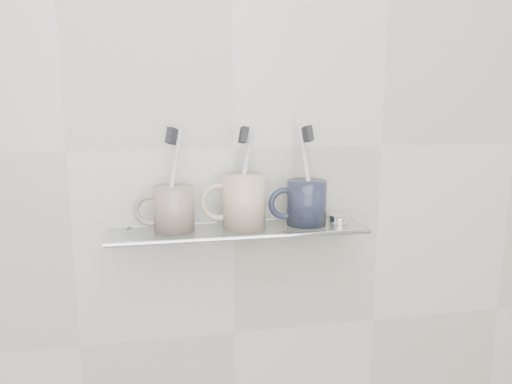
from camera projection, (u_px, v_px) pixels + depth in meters
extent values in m
plane|color=beige|center=(233.00, 148.00, 1.00)|extent=(2.50, 0.00, 2.50)
cube|color=silver|center=(239.00, 230.00, 0.97)|extent=(0.50, 0.12, 0.01)
cylinder|color=silver|center=(243.00, 238.00, 0.92)|extent=(0.50, 0.01, 0.01)
cylinder|color=silver|center=(130.00, 235.00, 0.98)|extent=(0.02, 0.03, 0.02)
cylinder|color=silver|center=(333.00, 224.00, 1.06)|extent=(0.02, 0.03, 0.02)
cylinder|color=beige|center=(174.00, 209.00, 0.95)|extent=(0.10, 0.10, 0.09)
torus|color=beige|center=(150.00, 210.00, 0.94)|extent=(0.06, 0.01, 0.06)
cylinder|color=silver|center=(173.00, 179.00, 0.93)|extent=(0.05, 0.05, 0.19)
cube|color=#202327|center=(171.00, 136.00, 0.92)|extent=(0.03, 0.03, 0.04)
cylinder|color=beige|center=(244.00, 201.00, 0.97)|extent=(0.11, 0.11, 0.10)
torus|color=beige|center=(219.00, 202.00, 0.96)|extent=(0.07, 0.01, 0.07)
cylinder|color=silver|center=(244.00, 177.00, 0.96)|extent=(0.05, 0.05, 0.18)
cube|color=#202327|center=(244.00, 135.00, 0.94)|extent=(0.02, 0.03, 0.04)
cylinder|color=#181C33|center=(307.00, 203.00, 0.99)|extent=(0.08, 0.08, 0.09)
torus|color=#181C33|center=(284.00, 203.00, 0.99)|extent=(0.07, 0.01, 0.07)
cylinder|color=beige|center=(307.00, 175.00, 0.98)|extent=(0.03, 0.06, 0.19)
cube|color=#202327|center=(308.00, 134.00, 0.97)|extent=(0.02, 0.03, 0.04)
cylinder|color=silver|center=(339.00, 219.00, 1.01)|extent=(0.04, 0.04, 0.02)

